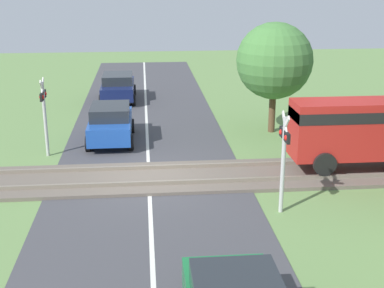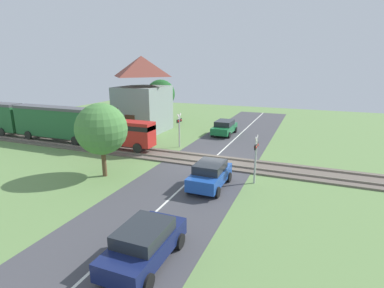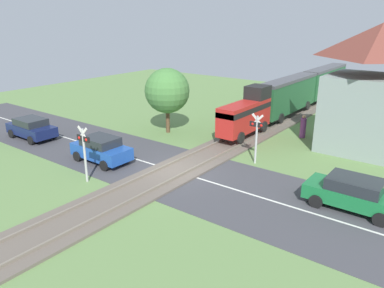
{
  "view_description": "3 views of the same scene",
  "coord_description": "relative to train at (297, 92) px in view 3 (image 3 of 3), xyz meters",
  "views": [
    {
      "loc": [
        16.4,
        -0.09,
        6.51
      ],
      "look_at": [
        0.0,
        1.42,
        1.2
      ],
      "focal_mm": 50.0,
      "sensor_mm": 36.0,
      "label": 1
    },
    {
      "loc": [
        -19.58,
        -6.46,
        6.88
      ],
      "look_at": [
        0.0,
        1.42,
        1.2
      ],
      "focal_mm": 28.0,
      "sensor_mm": 36.0,
      "label": 2
    },
    {
      "loc": [
        11.96,
        -14.32,
        7.92
      ],
      "look_at": [
        0.0,
        1.42,
        1.2
      ],
      "focal_mm": 35.0,
      "sensor_mm": 36.0,
      "label": 3
    }
  ],
  "objects": [
    {
      "name": "car_behind_queue",
      "position": [
        -11.6,
        -17.72,
        -1.14
      ],
      "size": [
        3.75,
        1.83,
        1.42
      ],
      "color": "#141E4C",
      "rests_on": "ground_plane"
    },
    {
      "name": "tree_roadside_hedge",
      "position": [
        -5.13,
        -10.98,
        1.13
      ],
      "size": [
        3.16,
        3.16,
        4.61
      ],
      "color": "brown",
      "rests_on": "ground_plane"
    },
    {
      "name": "ground_plane",
      "position": [
        0.0,
        -16.28,
        -1.9
      ],
      "size": [
        60.0,
        60.0,
        0.0
      ],
      "primitive_type": "plane",
      "color": "#66894C"
    },
    {
      "name": "road_surface",
      "position": [
        0.0,
        -16.28,
        -1.89
      ],
      "size": [
        48.0,
        6.4,
        0.02
      ],
      "color": "#424247",
      "rests_on": "ground_plane"
    },
    {
      "name": "track_bed",
      "position": [
        0.0,
        -16.28,
        -1.83
      ],
      "size": [
        2.8,
        48.0,
        0.24
      ],
      "color": "#665B51",
      "rests_on": "ground_plane"
    },
    {
      "name": "car_far_side",
      "position": [
        8.71,
        -14.84,
        -1.14
      ],
      "size": [
        3.99,
        1.87,
        1.43
      ],
      "color": "#197038",
      "rests_on": "ground_plane"
    },
    {
      "name": "car_near_crossing",
      "position": [
        -4.35,
        -17.72,
        -1.12
      ],
      "size": [
        3.62,
        1.81,
        1.49
      ],
      "color": "#1E4CA8",
      "rests_on": "ground_plane"
    },
    {
      "name": "pedestrian_by_station",
      "position": [
        3.09,
        -6.28,
        -1.16
      ],
      "size": [
        0.4,
        0.4,
        1.62
      ],
      "color": "#7F3D84",
      "rests_on": "ground_plane"
    },
    {
      "name": "train",
      "position": [
        0.0,
        0.0,
        0.0
      ],
      "size": [
        1.58,
        22.76,
        3.18
      ],
      "color": "red",
      "rests_on": "track_bed"
    },
    {
      "name": "station_building",
      "position": [
        7.2,
        -6.5,
        1.86
      ],
      "size": [
        5.51,
        4.77,
        7.64
      ],
      "color": "gray",
      "rests_on": "ground_plane"
    },
    {
      "name": "crossing_signal_west_approach",
      "position": [
        -2.79,
        -19.98,
        -0.02
      ],
      "size": [
        0.9,
        0.18,
        2.9
      ],
      "color": "#B7B7B7",
      "rests_on": "ground_plane"
    },
    {
      "name": "crossing_signal_east_approach",
      "position": [
        2.79,
        -12.58,
        -0.02
      ],
      "size": [
        0.9,
        0.18,
        2.9
      ],
      "color": "#B7B7B7",
      "rests_on": "ground_plane"
    }
  ]
}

